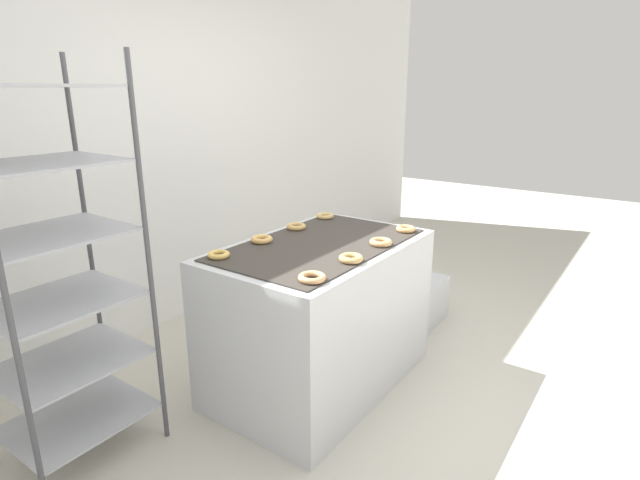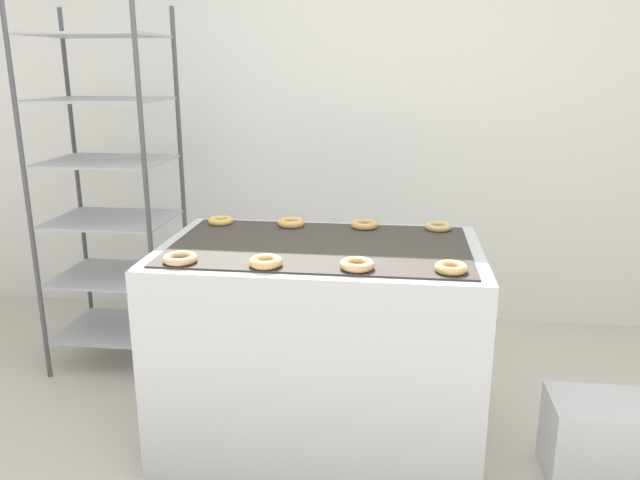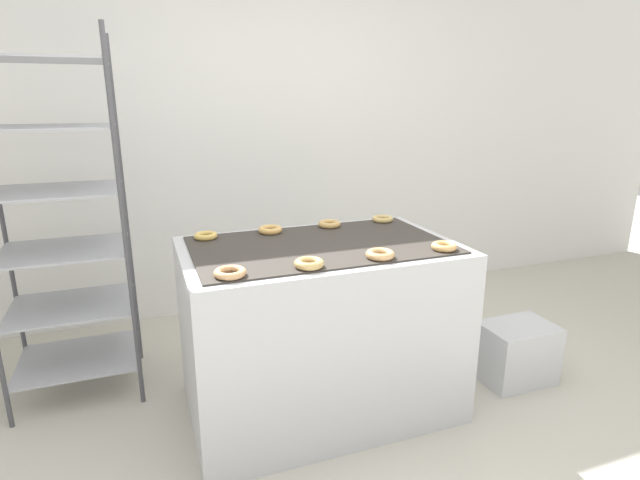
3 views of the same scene
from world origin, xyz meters
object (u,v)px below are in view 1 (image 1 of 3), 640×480
(baking_rack_cart, at_px, (55,269))
(donut_far_left, at_px, (219,255))
(glaze_bin, at_px, (422,300))
(donut_near_midleft, at_px, (351,258))
(fryer_machine, at_px, (320,315))
(donut_near_right, at_px, (406,229))
(donut_near_midright, at_px, (381,242))
(donut_far_midright, at_px, (296,226))
(donut_near_left, at_px, (312,277))
(donut_far_right, at_px, (325,216))
(donut_far_midleft, at_px, (262,239))

(baking_rack_cart, height_order, donut_far_left, baking_rack_cart)
(glaze_bin, height_order, donut_far_left, donut_far_left)
(donut_near_midleft, xyz_separation_m, donut_far_left, (-0.34, 0.60, -0.00))
(baking_rack_cart, distance_m, donut_near_midleft, 1.37)
(fryer_machine, height_order, donut_near_right, donut_near_right)
(baking_rack_cart, bearing_deg, donut_near_midright, -33.39)
(glaze_bin, xyz_separation_m, donut_far_left, (-1.63, 0.45, 0.73))
(fryer_machine, height_order, donut_near_midright, donut_near_midright)
(donut_far_midright, bearing_deg, donut_near_left, -137.50)
(donut_far_right, bearing_deg, glaze_bin, -35.99)
(donut_near_left, relative_size, donut_near_right, 1.10)
(donut_far_left, bearing_deg, donut_far_midleft, -0.34)
(donut_near_midright, distance_m, donut_far_right, 0.68)
(glaze_bin, height_order, donut_far_midright, donut_far_midright)
(fryer_machine, height_order, donut_far_left, donut_far_left)
(donut_near_midleft, xyz_separation_m, donut_far_midright, (0.33, 0.60, -0.00))
(fryer_machine, height_order, donut_far_right, donut_far_right)
(baking_rack_cart, relative_size, donut_far_right, 15.98)
(donut_far_left, bearing_deg, donut_far_right, 1.02)
(baking_rack_cart, xyz_separation_m, donut_far_left, (0.68, -0.31, -0.06))
(glaze_bin, xyz_separation_m, donut_near_midleft, (-1.29, -0.15, 0.73))
(baking_rack_cart, distance_m, glaze_bin, 2.56)
(donut_near_left, relative_size, donut_near_midleft, 1.04)
(donut_near_midright, height_order, donut_far_right, donut_near_midright)
(baking_rack_cart, xyz_separation_m, donut_near_midright, (1.36, -0.89, -0.06))
(donut_near_midleft, bearing_deg, donut_far_midleft, 90.85)
(donut_far_midleft, distance_m, donut_far_right, 0.66)
(baking_rack_cart, height_order, donut_far_right, baking_rack_cart)
(donut_near_right, height_order, donut_far_midleft, same)
(donut_far_midright, bearing_deg, donut_far_left, -179.23)
(fryer_machine, height_order, donut_far_midleft, donut_far_midleft)
(glaze_bin, relative_size, donut_far_midright, 3.27)
(donut_near_right, relative_size, donut_far_left, 1.02)
(donut_near_midright, distance_m, donut_near_right, 0.33)
(fryer_machine, relative_size, baking_rack_cart, 0.70)
(glaze_bin, height_order, donut_near_left, donut_near_left)
(fryer_machine, relative_size, donut_near_midleft, 10.52)
(baking_rack_cart, height_order, donut_near_midright, baking_rack_cart)
(donut_far_midright, bearing_deg, donut_far_midleft, -178.14)
(donut_far_right, bearing_deg, donut_far_midright, -178.48)
(donut_far_midleft, relative_size, donut_far_midright, 1.02)
(baking_rack_cart, relative_size, donut_far_midleft, 15.21)
(donut_near_midleft, relative_size, donut_near_right, 1.06)
(glaze_bin, distance_m, donut_far_left, 1.84)
(donut_near_left, height_order, donut_near_midright, donut_near_midright)
(glaze_bin, relative_size, donut_far_midleft, 3.22)
(donut_near_left, height_order, donut_near_right, donut_near_right)
(fryer_machine, height_order, donut_near_left, donut_near_left)
(donut_near_midleft, distance_m, donut_far_midleft, 0.59)
(fryer_machine, relative_size, donut_near_right, 11.13)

